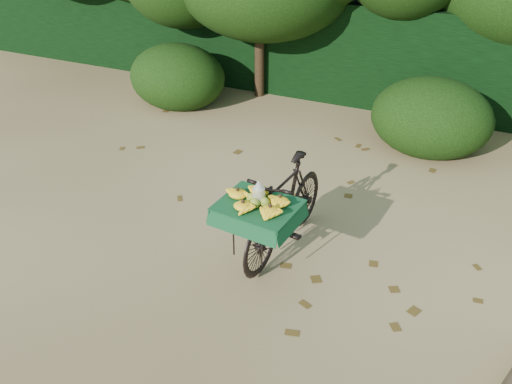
% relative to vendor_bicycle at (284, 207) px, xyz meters
% --- Properties ---
extents(ground, '(80.00, 80.00, 0.00)m').
position_rel_vendor_bicycle_xyz_m(ground, '(-0.40, -0.97, -0.56)').
color(ground, tan).
rests_on(ground, ground).
extents(vendor_bicycle, '(0.85, 1.89, 1.10)m').
position_rel_vendor_bicycle_xyz_m(vendor_bicycle, '(0.00, 0.00, 0.00)').
color(vendor_bicycle, black).
rests_on(vendor_bicycle, ground).
extents(hedge_backdrop, '(26.00, 1.80, 1.80)m').
position_rel_vendor_bicycle_xyz_m(hedge_backdrop, '(-0.40, 5.33, 0.34)').
color(hedge_backdrop, black).
rests_on(hedge_backdrop, ground).
extents(bush_clumps, '(8.80, 1.70, 0.90)m').
position_rel_vendor_bicycle_xyz_m(bush_clumps, '(0.10, 3.33, -0.11)').
color(bush_clumps, black).
rests_on(bush_clumps, ground).
extents(leaf_litter, '(7.00, 7.30, 0.01)m').
position_rel_vendor_bicycle_xyz_m(leaf_litter, '(-0.40, -0.32, -0.55)').
color(leaf_litter, '#513B15').
rests_on(leaf_litter, ground).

